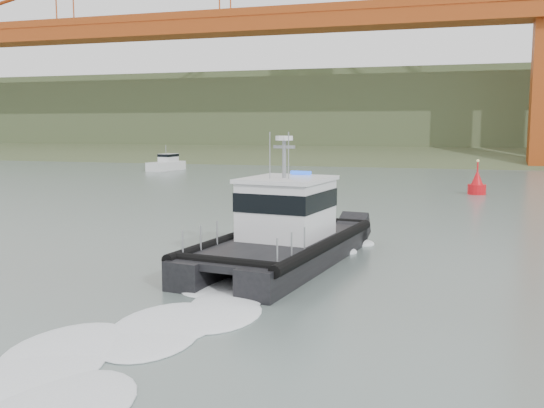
% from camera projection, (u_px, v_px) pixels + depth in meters
% --- Properties ---
extents(ground, '(400.00, 400.00, 0.00)m').
position_uv_depth(ground, '(264.00, 298.00, 21.14)').
color(ground, slate).
rests_on(ground, ground).
extents(headlands, '(500.00, 105.36, 27.12)m').
position_uv_depth(headlands, '(426.00, 123.00, 139.56)').
color(headlands, '#3B502D').
rests_on(headlands, ground).
extents(patrol_boat, '(5.91, 12.34, 5.75)m').
position_uv_depth(patrol_boat, '(284.00, 231.00, 26.40)').
color(patrol_boat, black).
rests_on(patrol_boat, ground).
extents(motorboat, '(3.11, 6.79, 3.60)m').
position_uv_depth(motorboat, '(167.00, 164.00, 84.13)').
color(motorboat, silver).
rests_on(motorboat, ground).
extents(nav_buoy, '(1.58, 1.58, 3.30)m').
position_uv_depth(nav_buoy, '(477.00, 185.00, 53.87)').
color(nav_buoy, red).
rests_on(nav_buoy, ground).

